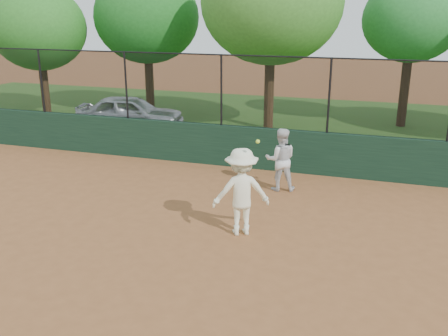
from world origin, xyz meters
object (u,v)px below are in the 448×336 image
(player_second, at_px, (281,159))
(tree_1, at_px, (146,17))
(tree_2, at_px, (272,2))
(player_main, at_px, (241,192))
(tree_0, at_px, (38,28))
(parked_car, at_px, (130,113))
(tree_3, at_px, (412,20))

(player_second, bearing_deg, tree_1, -62.31)
(tree_2, bearing_deg, player_main, -80.47)
(tree_0, height_order, tree_2, tree_2)
(player_second, xyz_separation_m, tree_1, (-7.26, 7.56, 3.23))
(parked_car, height_order, tree_1, tree_1)
(parked_car, bearing_deg, player_main, -151.75)
(parked_car, height_order, player_second, player_second)
(tree_3, bearing_deg, parked_car, -157.67)
(player_main, height_order, tree_3, tree_3)
(player_main, xyz_separation_m, tree_3, (3.28, 11.21, 3.06))
(tree_1, xyz_separation_m, tree_3, (10.31, 0.89, -0.06))
(tree_1, bearing_deg, parked_car, -77.61)
(tree_2, bearing_deg, player_second, -74.46)
(parked_car, relative_size, tree_2, 0.58)
(player_main, bearing_deg, tree_1, 124.23)
(tree_0, distance_m, tree_1, 4.42)
(parked_car, relative_size, tree_0, 0.74)
(tree_1, relative_size, tree_3, 1.07)
(tree_2, distance_m, tree_3, 5.28)
(player_second, height_order, tree_0, tree_0)
(parked_car, distance_m, player_second, 7.97)
(player_main, bearing_deg, tree_2, 99.53)
(tree_0, bearing_deg, player_main, -38.05)
(parked_car, bearing_deg, tree_1, -0.55)
(tree_3, bearing_deg, player_main, -106.31)
(player_main, distance_m, tree_0, 14.37)
(player_second, height_order, tree_2, tree_2)
(player_main, relative_size, tree_1, 0.35)
(tree_1, distance_m, tree_3, 10.35)
(player_second, xyz_separation_m, player_main, (-0.24, -2.77, 0.10))
(parked_car, height_order, player_main, player_main)
(tree_1, height_order, tree_2, tree_2)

